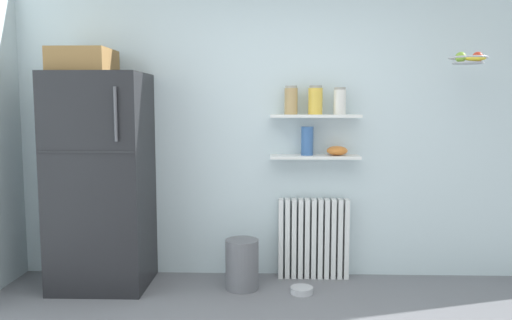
# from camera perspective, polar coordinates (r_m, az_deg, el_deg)

# --- Properties ---
(back_wall) EXTENTS (7.04, 0.10, 2.60)m
(back_wall) POSITION_cam_1_polar(r_m,az_deg,el_deg) (4.38, 2.10, 3.88)
(back_wall) COLOR silver
(back_wall) RESTS_ON ground_plane
(refrigerator) EXTENTS (0.74, 0.67, 1.92)m
(refrigerator) POSITION_cam_1_polar(r_m,az_deg,el_deg) (4.28, -17.12, -1.73)
(refrigerator) COLOR black
(refrigerator) RESTS_ON ground_plane
(radiator) EXTENTS (0.60, 0.12, 0.68)m
(radiator) POSITION_cam_1_polar(r_m,az_deg,el_deg) (4.41, 6.48, -8.76)
(radiator) COLOR white
(radiator) RESTS_ON ground_plane
(wall_shelf_lower) EXTENTS (0.74, 0.22, 0.02)m
(wall_shelf_lower) POSITION_cam_1_polar(r_m,az_deg,el_deg) (4.25, 6.63, 0.37)
(wall_shelf_lower) COLOR white
(wall_shelf_upper) EXTENTS (0.74, 0.22, 0.02)m
(wall_shelf_upper) POSITION_cam_1_polar(r_m,az_deg,el_deg) (4.23, 6.68, 4.95)
(wall_shelf_upper) COLOR white
(storage_jar_0) EXTENTS (0.11, 0.11, 0.24)m
(storage_jar_0) POSITION_cam_1_polar(r_m,az_deg,el_deg) (4.22, 3.96, 6.73)
(storage_jar_0) COLOR tan
(storage_jar_0) RESTS_ON wall_shelf_upper
(storage_jar_1) EXTENTS (0.12, 0.12, 0.24)m
(storage_jar_1) POSITION_cam_1_polar(r_m,az_deg,el_deg) (4.23, 6.71, 6.70)
(storage_jar_1) COLOR yellow
(storage_jar_1) RESTS_ON wall_shelf_upper
(storage_jar_2) EXTENTS (0.10, 0.10, 0.22)m
(storage_jar_2) POSITION_cam_1_polar(r_m,az_deg,el_deg) (4.25, 9.42, 6.56)
(storage_jar_2) COLOR silver
(storage_jar_2) RESTS_ON wall_shelf_upper
(vase) EXTENTS (0.10, 0.10, 0.24)m
(vase) POSITION_cam_1_polar(r_m,az_deg,el_deg) (4.23, 5.79, 2.15)
(vase) COLOR #38609E
(vase) RESTS_ON wall_shelf_lower
(shelf_bowl) EXTENTS (0.17, 0.17, 0.08)m
(shelf_bowl) POSITION_cam_1_polar(r_m,az_deg,el_deg) (4.27, 9.12, 1.04)
(shelf_bowl) COLOR orange
(shelf_bowl) RESTS_ON wall_shelf_lower
(trash_bin) EXTENTS (0.27, 0.27, 0.40)m
(trash_bin) POSITION_cam_1_polar(r_m,az_deg,el_deg) (4.16, -1.59, -11.65)
(trash_bin) COLOR slate
(trash_bin) RESTS_ON ground_plane
(pet_food_bowl) EXTENTS (0.18, 0.18, 0.05)m
(pet_food_bowl) POSITION_cam_1_polar(r_m,az_deg,el_deg) (4.13, 5.17, -14.40)
(pet_food_bowl) COLOR #B7B7BC
(pet_food_bowl) RESTS_ON ground_plane
(hanging_fruit_basket) EXTENTS (0.28, 0.28, 0.09)m
(hanging_fruit_basket) POSITION_cam_1_polar(r_m,az_deg,el_deg) (4.22, 22.88, 10.49)
(hanging_fruit_basket) COLOR #B2B2B7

